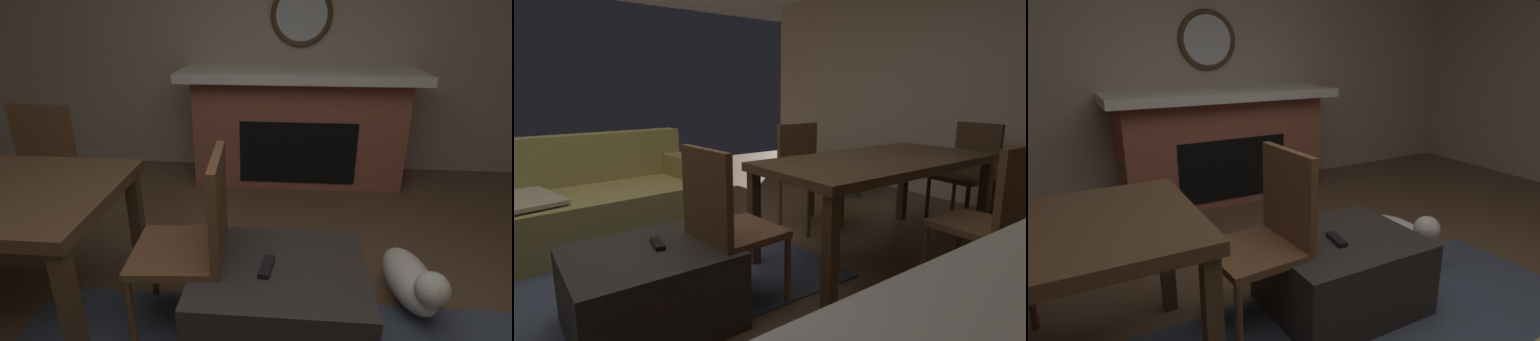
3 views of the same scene
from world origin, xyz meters
TOP-DOWN VIEW (x-y plane):
  - floor at (0.00, 0.00)m, footprint 8.39×8.39m
  - wall_right_window_side at (3.50, 0.00)m, footprint 0.12×6.20m
  - area_rug at (-0.14, 0.29)m, footprint 2.60×2.00m
  - couch at (-0.25, 1.09)m, footprint 2.23×1.10m
  - ottoman_coffee_table at (-0.14, -0.45)m, footprint 0.81×0.68m
  - tv_remote at (-0.08, -0.42)m, footprint 0.07×0.17m
  - dining_table at (1.57, -0.51)m, footprint 1.84×0.88m
  - dining_chair_east at (2.89, -0.52)m, footprint 0.48×0.48m
  - dining_chair_west at (0.26, -0.52)m, footprint 0.47×0.47m
  - dining_chair_south at (1.57, -1.34)m, footprint 0.45×0.45m
  - dining_chair_north at (1.58, 0.32)m, footprint 0.45×0.45m
  - potted_plant at (2.69, 0.73)m, footprint 0.40×0.40m

SIDE VIEW (x-z plane):
  - floor at x=0.00m, z-range 0.00..0.00m
  - area_rug at x=-0.14m, z-range 0.00..0.01m
  - ottoman_coffee_table at x=-0.14m, z-range 0.00..0.42m
  - potted_plant at x=2.69m, z-range 0.02..0.54m
  - couch at x=-0.25m, z-range -0.12..0.73m
  - tv_remote at x=-0.08m, z-range 0.42..0.45m
  - dining_chair_east at x=2.89m, z-range 0.06..0.99m
  - dining_chair_west at x=0.26m, z-range 0.06..0.99m
  - dining_chair_south at x=1.57m, z-range 0.06..0.99m
  - dining_chair_north at x=1.58m, z-range 0.06..0.99m
  - dining_table at x=1.57m, z-range 0.30..1.04m
  - wall_right_window_side at x=3.50m, z-range 0.00..2.59m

